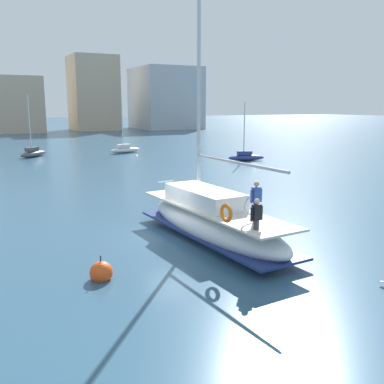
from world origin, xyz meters
TOP-DOWN VIEW (x-y plane):
  - ground_plane at (0.00, 0.00)m, footprint 400.00×400.00m
  - main_sailboat at (1.17, -1.46)m, footprint 3.03×9.74m
  - moored_sloop_near at (-1.61, 34.78)m, footprint 3.78×3.85m
  - moored_sloop_far at (9.07, 34.19)m, footprint 4.32×1.96m
  - moored_catamaran at (18.07, 20.98)m, footprint 3.95×2.17m
  - mooring_buoy at (-4.34, -3.56)m, footprint 0.78×0.78m
  - waterfront_buildings at (4.36, 85.02)m, footprint 87.42×18.66m

SIDE VIEW (x-z plane):
  - ground_plane at x=0.00m, z-range 0.00..0.00m
  - mooring_buoy at x=-4.34m, z-range -0.26..0.73m
  - moored_catamaran at x=18.07m, z-range -2.59..3.51m
  - moored_sloop_far at x=9.07m, z-range -2.69..3.65m
  - moored_sloop_near at x=-1.61m, z-range -2.97..3.98m
  - main_sailboat at x=1.17m, z-range -5.23..7.03m
  - waterfront_buildings at x=4.36m, z-range -4.91..23.02m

